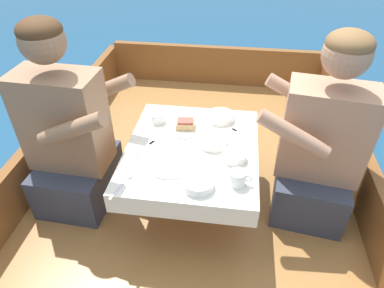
% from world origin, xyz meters
% --- Properties ---
extents(ground_plane, '(60.00, 60.00, 0.00)m').
position_xyz_m(ground_plane, '(0.00, 0.00, 0.00)').
color(ground_plane, navy).
extents(boat_deck, '(1.91, 2.82, 0.31)m').
position_xyz_m(boat_deck, '(0.00, 0.00, 0.16)').
color(boat_deck, '#9E6B38').
rests_on(boat_deck, ground_plane).
extents(gunwale_port, '(0.06, 2.82, 0.29)m').
position_xyz_m(gunwale_port, '(-0.93, 0.00, 0.46)').
color(gunwale_port, brown).
rests_on(gunwale_port, boat_deck).
extents(gunwale_starboard, '(0.06, 2.82, 0.29)m').
position_xyz_m(gunwale_starboard, '(0.93, 0.00, 0.46)').
color(gunwale_starboard, brown).
rests_on(gunwale_starboard, boat_deck).
extents(bow_coaming, '(1.79, 0.06, 0.34)m').
position_xyz_m(bow_coaming, '(0.00, 1.38, 0.48)').
color(bow_coaming, brown).
rests_on(bow_coaming, boat_deck).
extents(cockpit_table, '(0.66, 0.77, 0.39)m').
position_xyz_m(cockpit_table, '(0.00, -0.12, 0.66)').
color(cockpit_table, '#B2B2B7').
rests_on(cockpit_table, boat_deck).
extents(person_port, '(0.54, 0.46, 1.02)m').
position_xyz_m(person_port, '(-0.63, -0.15, 0.72)').
color(person_port, '#333847').
rests_on(person_port, boat_deck).
extents(person_starboard, '(0.56, 0.50, 0.99)m').
position_xyz_m(person_starboard, '(0.63, -0.05, 0.71)').
color(person_starboard, '#333847').
rests_on(person_starboard, boat_deck).
extents(plate_sandwich, '(0.19, 0.19, 0.01)m').
position_xyz_m(plate_sandwich, '(-0.06, 0.04, 0.71)').
color(plate_sandwich, white).
rests_on(plate_sandwich, cockpit_table).
extents(plate_bread, '(0.20, 0.20, 0.01)m').
position_xyz_m(plate_bread, '(-0.09, -0.27, 0.71)').
color(plate_bread, white).
rests_on(plate_bread, cockpit_table).
extents(sandwich, '(0.11, 0.08, 0.05)m').
position_xyz_m(sandwich, '(-0.06, 0.04, 0.74)').
color(sandwich, tan).
rests_on(sandwich, plate_sandwich).
extents(bowl_port_near, '(0.15, 0.15, 0.04)m').
position_xyz_m(bowl_port_near, '(0.10, -0.08, 0.73)').
color(bowl_port_near, white).
rests_on(bowl_port_near, cockpit_table).
extents(bowl_starboard_near, '(0.12, 0.12, 0.04)m').
position_xyz_m(bowl_starboard_near, '(0.21, -0.18, 0.73)').
color(bowl_starboard_near, white).
rests_on(bowl_starboard_near, cockpit_table).
extents(bowl_center_far, '(0.15, 0.15, 0.04)m').
position_xyz_m(bowl_center_far, '(0.12, 0.15, 0.73)').
color(bowl_center_far, white).
rests_on(bowl_center_far, cockpit_table).
extents(bowl_port_far, '(0.14, 0.14, 0.04)m').
position_xyz_m(bowl_port_far, '(0.06, -0.39, 0.73)').
color(bowl_port_far, white).
rests_on(bowl_port_far, cockpit_table).
extents(coffee_cup_port, '(0.10, 0.07, 0.07)m').
position_xyz_m(coffee_cup_port, '(0.23, -0.35, 0.74)').
color(coffee_cup_port, white).
rests_on(coffee_cup_port, cockpit_table).
extents(coffee_cup_starboard, '(0.10, 0.08, 0.05)m').
position_xyz_m(coffee_cup_starboard, '(-0.22, 0.09, 0.73)').
color(coffee_cup_starboard, white).
rests_on(coffee_cup_starboard, cockpit_table).
extents(utensil_spoon_port, '(0.07, 0.17, 0.01)m').
position_xyz_m(utensil_spoon_port, '(-0.26, -0.41, 0.71)').
color(utensil_spoon_port, silver).
rests_on(utensil_spoon_port, cockpit_table).
extents(utensil_fork_port, '(0.14, 0.12, 0.00)m').
position_xyz_m(utensil_fork_port, '(0.24, 0.03, 0.71)').
color(utensil_fork_port, silver).
rests_on(utensil_fork_port, cockpit_table).
extents(utensil_fork_starboard, '(0.10, 0.16, 0.00)m').
position_xyz_m(utensil_fork_starboard, '(-0.23, -0.15, 0.71)').
color(utensil_fork_starboard, silver).
rests_on(utensil_fork_starboard, cockpit_table).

